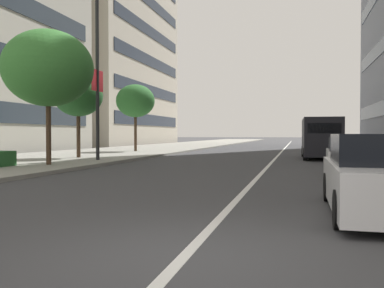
# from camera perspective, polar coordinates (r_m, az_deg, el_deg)

# --- Properties ---
(ground_plane) EXTENTS (400.00, 400.00, 0.00)m
(ground_plane) POSITION_cam_1_polar(r_m,az_deg,el_deg) (5.32, -1.15, -14.90)
(ground_plane) COLOR #3A3A3D
(sidewalk_right_plaza) EXTENTS (160.00, 10.14, 0.15)m
(sidewalk_right_plaza) POSITION_cam_1_polar(r_m,az_deg,el_deg) (37.59, -7.63, -0.83)
(sidewalk_right_plaza) COLOR gray
(sidewalk_right_plaza) RESTS_ON ground
(lane_centre_stripe) EXTENTS (110.00, 0.16, 0.01)m
(lane_centre_stripe) POSITION_cam_1_polar(r_m,az_deg,el_deg) (39.98, 12.04, -0.82)
(lane_centre_stripe) COLOR silver
(lane_centre_stripe) RESTS_ON ground
(car_far_down_avenue) EXTENTS (4.43, 1.86, 1.49)m
(car_far_down_avenue) POSITION_cam_1_polar(r_m,az_deg,el_deg) (8.56, 23.87, -4.15)
(car_far_down_avenue) COLOR silver
(car_far_down_avenue) RESTS_ON ground
(car_following_behind) EXTENTS (4.66, 2.08, 1.36)m
(car_following_behind) POSITION_cam_1_polar(r_m,az_deg,el_deg) (16.20, 20.82, -1.69)
(car_following_behind) COLOR silver
(car_following_behind) RESTS_ON ground
(delivery_van_ahead) EXTENTS (5.88, 2.21, 2.42)m
(delivery_van_ahead) POSITION_cam_1_polar(r_m,az_deg,el_deg) (26.82, 16.82, 0.88)
(delivery_van_ahead) COLOR black
(delivery_van_ahead) RESTS_ON ground
(street_lamp_with_banners) EXTENTS (1.26, 2.62, 9.21)m
(street_lamp_with_banners) POSITION_cam_1_polar(r_m,az_deg,el_deg) (22.87, -11.74, 11.47)
(street_lamp_with_banners) COLOR #232326
(street_lamp_with_banners) RESTS_ON sidewalk_right_plaza
(street_tree_mid_sidewalk) EXTENTS (3.93, 3.93, 5.88)m
(street_tree_mid_sidewalk) POSITION_cam_1_polar(r_m,az_deg,el_deg) (19.93, -18.67, 9.54)
(street_tree_mid_sidewalk) COLOR #473323
(street_tree_mid_sidewalk) RESTS_ON sidewalk_right_plaza
(street_tree_far_plaza) EXTENTS (2.79, 2.79, 4.72)m
(street_tree_far_plaza) POSITION_cam_1_polar(r_m,az_deg,el_deg) (25.38, -14.95, 6.23)
(street_tree_far_plaza) COLOR #473323
(street_tree_far_plaza) RESTS_ON sidewalk_right_plaza
(street_tree_by_lamp_post) EXTENTS (3.04, 3.04, 5.25)m
(street_tree_by_lamp_post) POSITION_cam_1_polar(r_m,az_deg,el_deg) (34.08, -7.57, 5.71)
(street_tree_by_lamp_post) COLOR #473323
(street_tree_by_lamp_post) RESTS_ON sidewalk_right_plaza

